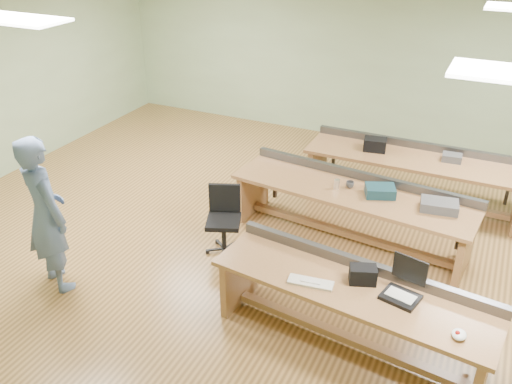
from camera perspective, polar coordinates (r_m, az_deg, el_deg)
floor at (r=7.36m, az=2.81°, el=-5.21°), size 10.00×10.00×0.00m
ceiling at (r=6.24m, az=3.49°, el=18.49°), size 10.00×10.00×0.00m
wall_back at (r=10.29m, az=11.89°, el=13.27°), size 10.00×0.04×3.00m
wall_front at (r=3.82m, az=-21.47°, el=-15.98°), size 10.00×0.04×3.00m
fluor_panels at (r=6.24m, az=3.48°, el=18.22°), size 6.20×3.50×0.03m
workbench_front at (r=5.56m, az=9.94°, el=-11.20°), size 2.88×1.08×0.86m
workbench_mid at (r=7.23m, az=10.02°, el=-1.07°), size 3.26×1.18×0.86m
workbench_back at (r=8.37m, az=16.24°, el=2.40°), size 3.16×0.85×0.86m
person at (r=6.53m, az=-21.24°, el=-2.21°), size 0.81×0.68×1.90m
laptop_base at (r=5.36m, az=14.96°, el=-10.64°), size 0.39×0.35×0.04m
laptop_screen at (r=5.31m, az=15.90°, el=-7.82°), size 0.33×0.09×0.27m
keyboard at (r=5.39m, az=5.77°, el=-9.46°), size 0.46×0.20×0.03m
trackball_mouse at (r=5.09m, az=20.60°, el=-13.86°), size 0.17×0.18×0.06m
camera_bag at (r=5.44m, az=11.18°, el=-8.53°), size 0.30×0.25×0.18m
task_chair at (r=7.01m, az=-3.38°, el=-3.88°), size 0.63×0.63×0.90m
parts_bin_teal at (r=7.04m, az=12.94°, el=0.11°), size 0.44×0.39×0.13m
parts_bin_grey at (r=6.91m, az=18.73°, el=-1.37°), size 0.48×0.34×0.12m
mug at (r=7.18m, az=9.86°, el=0.78°), size 0.12×0.12×0.09m
drinks_can at (r=7.10m, az=8.49°, el=0.81°), size 0.09×0.09×0.13m
storage_box_back at (r=8.33m, az=12.41°, el=4.90°), size 0.36×0.29×0.19m
tray_back at (r=8.30m, az=19.92°, el=3.42°), size 0.29×0.22×0.11m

